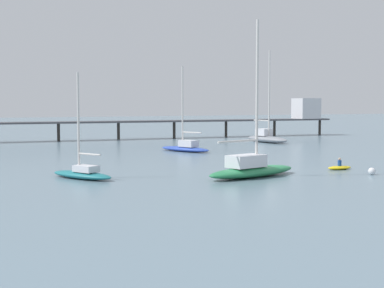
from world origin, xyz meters
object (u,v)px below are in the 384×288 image
Objects in this scene: pier at (201,116)px; dinghy_yellow at (339,167)px; sailboat_blue at (186,146)px; sailboat_green at (251,168)px; sailboat_gray at (266,137)px; mooring_buoy_near at (372,171)px; sailboat_teal at (82,172)px.

dinghy_yellow is (-7.18, -50.13, -3.69)m from pier.
sailboat_green is at bearing -99.44° from sailboat_blue.
sailboat_blue is 26.14m from sailboat_green.
sailboat_gray is 36.78m from dinghy_yellow.
dinghy_yellow reaches higher than mooring_buoy_near.
dinghy_yellow is at bearing -75.34° from sailboat_blue.
sailboat_blue is at bearing 80.56° from sailboat_green.
sailboat_gray is (4.88, -15.39, -3.02)m from pier.
pier is 6.13× the size of sailboat_green.
sailboat_gray reaches higher than sailboat_blue.
dinghy_yellow is at bearing -7.16° from sailboat_teal.
mooring_buoy_near is (0.14, -4.46, 0.11)m from dinghy_yellow.
sailboat_blue is 1.23× the size of sailboat_teal.
dinghy_yellow is (-12.06, -34.74, -0.68)m from sailboat_gray.
mooring_buoy_near is at bearing -17.04° from sailboat_teal.
sailboat_blue is at bearing 104.66° from dinghy_yellow.
sailboat_gray is 22.67× the size of mooring_buoy_near.
sailboat_green is at bearing -18.68° from sailboat_teal.
mooring_buoy_near is (10.76, -2.86, -0.51)m from sailboat_green.
pier is 129.43× the size of mooring_buoy_near.
sailboat_blue is at bearing 102.73° from mooring_buoy_near.
sailboat_blue is (-13.51, -25.94, -3.23)m from pier.
pier is 5.71× the size of sailboat_gray.
sailboat_gray reaches higher than sailboat_teal.
dinghy_yellow is (24.43, -3.07, -0.35)m from sailboat_teal.
pier is 31.04× the size of dinghy_yellow.
pier reaches higher than dinghy_yellow.
sailboat_teal reaches higher than dinghy_yellow.
sailboat_gray reaches higher than sailboat_green.
sailboat_gray reaches higher than dinghy_yellow.
sailboat_teal is at bearing -123.88° from pier.
mooring_buoy_near is (-11.92, -39.20, -0.56)m from sailboat_gray.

